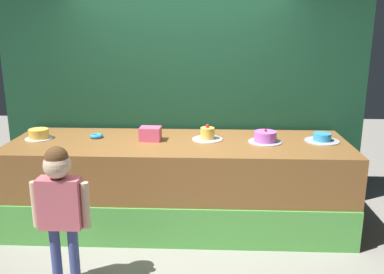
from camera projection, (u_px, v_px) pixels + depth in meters
ground_plane at (175, 248)px, 4.09m from camera, size 12.00×12.00×0.00m
stage_platform at (179, 183)px, 4.50m from camera, size 3.55×1.13×0.93m
curtain_backdrop at (182, 73)px, 4.85m from camera, size 4.24×0.08×3.16m
child_figure at (60, 199)px, 3.31m from camera, size 0.47×0.22×1.22m
pink_box at (150, 134)px, 4.42m from camera, size 0.23×0.18×0.14m
donut at (96, 136)px, 4.53m from camera, size 0.14×0.14×0.04m
cake_far_left at (39, 134)px, 4.48m from camera, size 0.30×0.30×0.11m
cake_center_left at (207, 135)px, 4.45m from camera, size 0.32×0.32×0.17m
cake_center_right at (265, 137)px, 4.35m from camera, size 0.35×0.35×0.15m
cake_far_right at (322, 138)px, 4.39m from camera, size 0.36×0.36×0.09m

